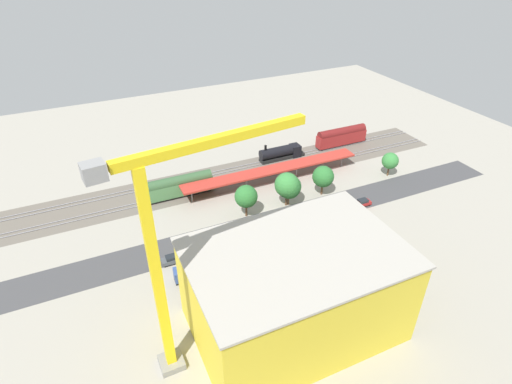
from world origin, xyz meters
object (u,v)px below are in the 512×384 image
Objects in this scene: platform_canopy_near at (272,170)px; construction_building at (295,291)px; parked_car_2 at (307,218)px; street_tree_3 at (323,177)px; passenger_coach at (341,136)px; tower_crane at (171,250)px; parked_car_6 at (172,260)px; traffic_light at (228,235)px; locomotive at (282,153)px; box_truck_0 at (293,248)px; parked_car_1 at (336,212)px; street_tree_2 at (289,187)px; freight_coach_far at (179,186)px; street_tree_1 at (246,196)px; parked_car_4 at (244,237)px; street_tree_0 at (287,185)px; parked_car_0 at (363,203)px; parked_car_5 at (211,248)px; parked_car_3 at (278,229)px; box_truck_1 at (269,256)px; box_truck_2 at (200,269)px; street_tree_4 at (390,161)px.

platform_canopy_near is 47.03m from construction_building.
parked_car_2 is 0.57× the size of street_tree_3.
passenger_coach is 0.46× the size of tower_crane.
parked_car_6 is 12.33m from traffic_light.
tower_crane is at bearing -3.69° from construction_building.
locomotive is 1.61× the size of box_truck_0.
parked_car_1 is 12.42m from street_tree_2.
passenger_coach is 3.75× the size of parked_car_2.
freight_coach_far is at bearing -33.72° from street_tree_2.
street_tree_3 is (-21.14, -0.44, -0.26)m from street_tree_1.
parked_car_1 is 0.53× the size of street_tree_1.
street_tree_0 is (-14.70, -8.05, 4.95)m from parked_car_4.
street_tree_3 is (20.97, 21.48, 2.04)m from passenger_coach.
parked_car_4 is (16.50, 19.01, -3.11)m from platform_canopy_near.
parked_car_0 is 0.52× the size of street_tree_2.
locomotive reaches higher than parked_car_4.
traffic_light is at bearing 21.73° from parked_car_4.
freight_coach_far reaches higher than parked_car_5.
freight_coach_far is 4.13× the size of parked_car_0.
parked_car_0 is 0.97× the size of parked_car_1.
platform_canopy_near is 21.50m from parked_car_3.
freight_coach_far is at bearing 11.81° from locomotive.
passenger_coach is at bearing -147.05° from parked_car_4.
street_tree_0 is (1.81, 10.96, 1.84)m from platform_canopy_near.
parked_car_1 is at bearing 156.04° from street_tree_1.
parked_car_2 is at bearing 94.38° from street_tree_2.
parked_car_5 is at bearing -29.39° from box_truck_0.
parked_car_2 is at bearing -135.35° from box_truck_0.
parked_car_4 is 0.59× the size of street_tree_3.
street_tree_1 is (-11.75, -8.33, 4.69)m from parked_car_5.
box_truck_1 is at bearing 40.84° from passenger_coach.
parked_car_0 reaches higher than parked_car_3.
street_tree_0 reaches higher than box_truck_1.
box_truck_2 is 9.38m from traffic_light.
locomotive is at bearing -168.19° from freight_coach_far.
parked_car_6 is 0.46× the size of box_truck_1.
parked_car_2 is 0.12× the size of tower_crane.
parked_car_4 is at bearing -3.53° from parked_car_3.
locomotive is at bearing -121.67° from box_truck_1.
parked_car_6 is 7.23m from box_truck_2.
passenger_coach is 2.49× the size of street_tree_4.
parked_car_1 reaches higher than parked_car_4.
passenger_coach is at bearing -139.16° from box_truck_1.
street_tree_0 reaches higher than street_tree_3.
street_tree_4 is at bearing -179.11° from street_tree_3.
locomotive is at bearing -133.15° from traffic_light.
tower_crane is (45.42, 52.63, 19.94)m from locomotive.
parked_car_0 is (-38.81, 23.24, -2.25)m from freight_coach_far.
passenger_coach is at bearing -152.50° from street_tree_1.
passenger_coach is at bearing -145.19° from street_tree_0.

